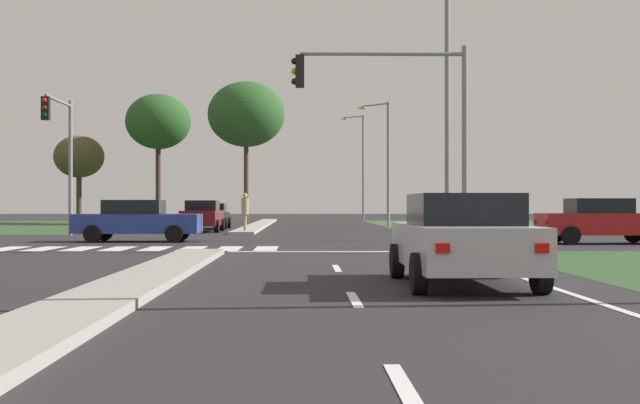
{
  "coord_description": "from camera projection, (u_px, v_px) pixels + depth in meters",
  "views": [
    {
      "loc": [
        2.73,
        -1.72,
        1.36
      ],
      "look_at": [
        3.41,
        28.51,
        1.47
      ],
      "focal_mm": 47.76,
      "sensor_mm": 36.0,
      "label": 1
    }
  ],
  "objects": [
    {
      "name": "car_black_second",
      "position": [
        212.0,
        216.0,
        48.75
      ],
      "size": [
        1.95,
        4.18,
        1.46
      ],
      "rotation": [
        0.0,
        0.0,
        3.14
      ],
      "color": "black",
      "rests_on": "ground"
    },
    {
      "name": "pedestrian_at_median",
      "position": [
        245.0,
        208.0,
        40.61
      ],
      "size": [
        0.34,
        0.34,
        1.79
      ],
      "rotation": [
        0.0,
        0.0,
        1.67
      ],
      "color": "#9E8966",
      "rests_on": "median_island_far"
    },
    {
      "name": "crosswalk_bar_second",
      "position": [
        43.0,
        249.0,
        26.33
      ],
      "size": [
        0.7,
        2.8,
        0.01
      ],
      "primitive_type": "cube",
      "color": "silver",
      "rests_on": "ground"
    },
    {
      "name": "treeline_second",
      "position": [
        79.0,
        157.0,
        65.1
      ],
      "size": [
        3.8,
        3.8,
        6.7
      ],
      "color": "#423323",
      "rests_on": "ground"
    },
    {
      "name": "ground_plane",
      "position": [
        228.0,
        242.0,
        31.64
      ],
      "size": [
        200.0,
        200.0,
        0.0
      ],
      "primitive_type": "plane",
      "color": "#282628"
    },
    {
      "name": "traffic_signal_near_right",
      "position": [
        403.0,
        109.0,
        25.19
      ],
      "size": [
        5.25,
        0.32,
        6.09
      ],
      "color": "gray",
      "rests_on": "ground"
    },
    {
      "name": "traffic_signal_far_left",
      "position": [
        62.0,
        142.0,
        36.7
      ],
      "size": [
        0.32,
        4.07,
        6.05
      ],
      "color": "gray",
      "rests_on": "ground"
    },
    {
      "name": "car_red_fourth",
      "position": [
        602.0,
        221.0,
        29.84
      ],
      "size": [
        4.47,
        1.97,
        1.59
      ],
      "rotation": [
        0.0,
        0.0,
        -1.57
      ],
      "color": "#A31919",
      "rests_on": "ground"
    },
    {
      "name": "crosswalk_bar_fourth",
      "position": [
        118.0,
        249.0,
        26.38
      ],
      "size": [
        0.7,
        2.8,
        0.01
      ],
      "primitive_type": "cube",
      "color": "silver",
      "rests_on": "ground"
    },
    {
      "name": "crosswalk_bar_fifth",
      "position": [
        155.0,
        249.0,
        26.4
      ],
      "size": [
        0.7,
        2.8,
        0.01
      ],
      "primitive_type": "cube",
      "color": "silver",
      "rests_on": "ground"
    },
    {
      "name": "car_silver_fifth",
      "position": [
        462.0,
        239.0,
        14.33
      ],
      "size": [
        2.08,
        4.63,
        1.55
      ],
      "color": "#B7B7BC",
      "rests_on": "ground"
    },
    {
      "name": "stop_bar_near",
      "position": [
        338.0,
        252.0,
        24.73
      ],
      "size": [
        6.4,
        0.5,
        0.01
      ],
      "primitive_type": "cube",
      "color": "silver",
      "rests_on": "ground"
    },
    {
      "name": "crosswalk_bar_seventh",
      "position": [
        229.0,
        249.0,
        26.45
      ],
      "size": [
        0.7,
        2.8,
        0.01
      ],
      "primitive_type": "cube",
      "color": "silver",
      "rests_on": "ground"
    },
    {
      "name": "crosswalk_bar_near",
      "position": [
        6.0,
        249.0,
        26.3
      ],
      "size": [
        0.7,
        2.8,
        0.01
      ],
      "primitive_type": "cube",
      "color": "silver",
      "rests_on": "ground"
    },
    {
      "name": "street_lamp_fourth",
      "position": [
        361.0,
        162.0,
        77.62
      ],
      "size": [
        2.05,
        1.47,
        9.58
      ],
      "color": "gray",
      "rests_on": "ground"
    },
    {
      "name": "lane_dash_third",
      "position": [
        337.0,
        268.0,
        18.19
      ],
      "size": [
        0.14,
        2.0,
        0.01
      ],
      "primitive_type": "cube",
      "color": "silver",
      "rests_on": "ground"
    },
    {
      "name": "street_lamp_third",
      "position": [
        385.0,
        155.0,
        55.46
      ],
      "size": [
        1.96,
        1.94,
        8.08
      ],
      "color": "gray",
      "rests_on": "ground"
    },
    {
      "name": "car_maroon_near",
      "position": [
        202.0,
        216.0,
        43.32
      ],
      "size": [
        1.98,
        4.62,
        1.6
      ],
      "rotation": [
        0.0,
        0.0,
        3.14
      ],
      "color": "maroon",
      "rests_on": "ground"
    },
    {
      "name": "street_lamp_second",
      "position": [
        444.0,
        99.0,
        32.87
      ],
      "size": [
        1.93,
        1.44,
        9.88
      ],
      "color": "gray",
      "rests_on": "ground"
    },
    {
      "name": "median_island_far",
      "position": [
        260.0,
        224.0,
        56.64
      ],
      "size": [
        1.2,
        36.0,
        0.14
      ],
      "primitive_type": "cube",
      "color": "#ADA89E",
      "rests_on": "ground"
    },
    {
      "name": "treeline_third",
      "position": [
        158.0,
        122.0,
        64.18
      ],
      "size": [
        4.91,
        4.91,
        9.76
      ],
      "color": "#423323",
      "rests_on": "ground"
    },
    {
      "name": "lane_dash_near",
      "position": [
        406.0,
        390.0,
        6.19
      ],
      "size": [
        0.14,
        2.0,
        0.01
      ],
      "primitive_type": "cube",
      "color": "silver",
      "rests_on": "ground"
    },
    {
      "name": "treeline_fourth",
      "position": [
        246.0,
        115.0,
        60.95
      ],
      "size": [
        5.51,
        5.51,
        10.22
      ],
      "color": "#423323",
      "rests_on": "ground"
    },
    {
      "name": "median_island_near",
      "position": [
        117.0,
        292.0,
        12.65
      ],
      "size": [
        1.2,
        22.0,
        0.14
      ],
      "primitive_type": "cube",
      "color": "gray",
      "rests_on": "ground"
    },
    {
      "name": "crosswalk_bar_eighth",
      "position": [
        266.0,
        248.0,
        26.48
      ],
      "size": [
        0.7,
        2.8,
        0.01
      ],
      "primitive_type": "cube",
      "color": "silver",
      "rests_on": "ground"
    },
    {
      "name": "edge_line_right",
      "position": [
        554.0,
        288.0,
        13.8
      ],
      "size": [
        0.14,
        24.0,
        0.01
      ],
      "primitive_type": "cube",
      "color": "silver",
      "rests_on": "ground"
    },
    {
      "name": "lane_dash_second",
      "position": [
        354.0,
        299.0,
        12.19
      ],
      "size": [
        0.14,
        2.0,
        0.01
      ],
      "primitive_type": "cube",
      "color": "silver",
      "rests_on": "ground"
    },
    {
      "name": "crosswalk_bar_third",
      "position": [
        81.0,
        249.0,
        26.35
      ],
      "size": [
        0.7,
        2.8,
        0.01
      ],
      "primitive_type": "cube",
      "color": "silver",
      "rests_on": "ground"
    },
    {
      "name": "crosswalk_bar_sixth",
      "position": [
        192.0,
        249.0,
        26.43
      ],
      "size": [
        0.7,
        2.8,
        0.01
      ],
      "primitive_type": "cube",
      "color": "silver",
      "rests_on": "ground"
    },
    {
      "name": "car_blue_third",
      "position": [
        137.0,
        220.0,
        31.55
      ],
      "size": [
        4.61,
        2.08,
        1.55
      ],
      "rotation": [
        0.0,
        0.0,
        -1.57
      ],
      "color": "navy",
      "rests_on": "ground"
    }
  ]
}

